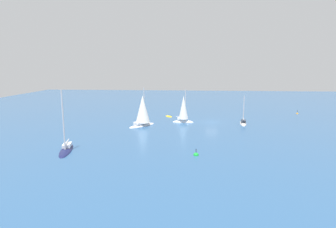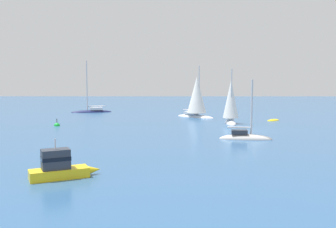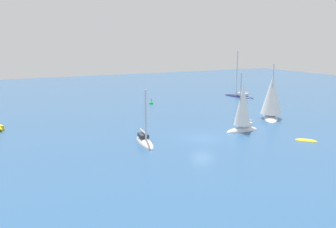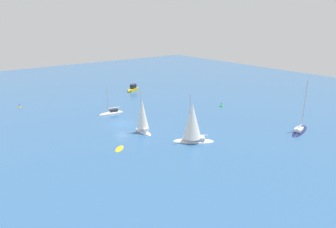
{
  "view_description": "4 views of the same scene",
  "coord_description": "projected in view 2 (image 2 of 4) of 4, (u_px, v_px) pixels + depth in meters",
  "views": [
    {
      "loc": [
        4.89,
        61.13,
        12.42
      ],
      "look_at": [
        9.87,
        -0.89,
        1.54
      ],
      "focal_mm": 29.53,
      "sensor_mm": 36.0,
      "label": 1
    },
    {
      "loc": [
        -45.18,
        9.06,
        6.3
      ],
      "look_at": [
        0.15,
        9.25,
        1.91
      ],
      "focal_mm": 40.98,
      "sensor_mm": 36.0,
      "label": 2
    },
    {
      "loc": [
        -20.99,
        -33.08,
        11.12
      ],
      "look_at": [
        -1.94,
        5.09,
        2.16
      ],
      "focal_mm": 37.3,
      "sensor_mm": 36.0,
      "label": 3
    },
    {
      "loc": [
        47.99,
        -25.92,
        19.24
      ],
      "look_at": [
        2.08,
        9.71,
        0.52
      ],
      "focal_mm": 31.98,
      "sensor_mm": 36.0,
      "label": 4
    }
  ],
  "objects": [
    {
      "name": "sloop_1",
      "position": [
        231.0,
        105.0,
        51.58
      ],
      "size": [
        4.66,
        2.12,
        7.89
      ],
      "rotation": [
        0.0,
        0.0,
        3.12
      ],
      "color": "white",
      "rests_on": "ground"
    },
    {
      "name": "channel_buoy",
      "position": [
        57.0,
        126.0,
        49.55
      ],
      "size": [
        0.77,
        0.77,
        1.31
      ],
      "color": "green",
      "rests_on": "ground"
    },
    {
      "name": "yacht",
      "position": [
        92.0,
        111.0,
        68.63
      ],
      "size": [
        3.36,
        7.32,
        9.53
      ],
      "rotation": [
        0.0,
        0.0,
        1.82
      ],
      "color": "#191E4C",
      "rests_on": "ground"
    },
    {
      "name": "ketch",
      "position": [
        196.0,
        99.0,
        59.97
      ],
      "size": [
        5.71,
        6.41,
        8.38
      ],
      "rotation": [
        0.0,
        0.0,
        4.03
      ],
      "color": "white",
      "rests_on": "ground"
    },
    {
      "name": "sloop",
      "position": [
        245.0,
        138.0,
        38.87
      ],
      "size": [
        2.02,
        5.46,
        6.58
      ],
      "rotation": [
        0.0,
        0.0,
        4.58
      ],
      "color": "silver",
      "rests_on": "ground"
    },
    {
      "name": "motor_cruiser",
      "position": [
        60.0,
        167.0,
        23.86
      ],
      "size": [
        2.78,
        4.4,
        2.52
      ],
      "rotation": [
        0.0,
        0.0,
        5.16
      ],
      "color": "yellow",
      "rests_on": "ground"
    },
    {
      "name": "ground_plane",
      "position": [
        246.0,
        130.0,
        45.53
      ],
      "size": [
        160.0,
        160.0,
        0.0
      ],
      "primitive_type": "plane",
      "color": "#2D5684"
    },
    {
      "name": "skiff",
      "position": [
        273.0,
        121.0,
        55.56
      ],
      "size": [
        2.34,
        2.53,
        0.42
      ],
      "rotation": [
        0.0,
        0.0,
        5.4
      ],
      "color": "yellow",
      "rests_on": "ground"
    }
  ]
}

